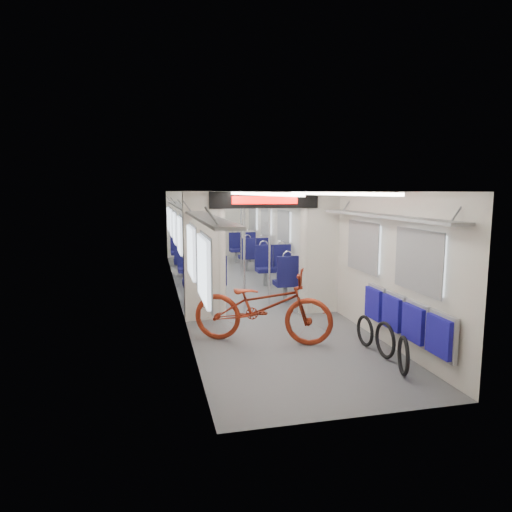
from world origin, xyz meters
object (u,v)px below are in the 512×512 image
at_px(bike_hoop_b, 385,342).
at_px(bicycle, 263,306).
at_px(stanchion_near_right, 269,249).
at_px(stanchion_far_left, 215,235).
at_px(bike_hoop_a, 403,358).
at_px(seat_bay_near_left, 200,270).
at_px(seat_bay_far_right, 248,249).
at_px(stanchion_near_left, 244,253).
at_px(flip_bench, 404,318).
at_px(seat_bay_near_right, 284,269).
at_px(bike_hoop_c, 365,332).
at_px(seat_bay_far_left, 189,251).
at_px(stanchion_far_right, 241,234).

bearing_deg(bike_hoop_b, bicycle, 144.70).
bearing_deg(stanchion_near_right, bike_hoop_b, -76.65).
relative_size(stanchion_near_right, stanchion_far_left, 1.00).
distance_m(bike_hoop_a, seat_bay_near_left, 5.67).
height_order(seat_bay_far_right, stanchion_near_left, stanchion_near_left).
bearing_deg(bike_hoop_a, flip_bench, 59.63).
distance_m(seat_bay_near_left, seat_bay_near_right, 1.92).
bearing_deg(bike_hoop_c, bike_hoop_a, -91.48).
bearing_deg(bike_hoop_b, seat_bay_far_left, 104.71).
relative_size(bicycle, stanchion_far_left, 0.93).
height_order(bicycle, seat_bay_near_left, bicycle).
xyz_separation_m(bike_hoop_c, stanchion_near_left, (-1.37, 2.32, 0.94)).
bearing_deg(stanchion_far_right, flip_bench, -81.77).
distance_m(seat_bay_far_right, stanchion_far_right, 1.77).
relative_size(flip_bench, seat_bay_near_left, 1.06).
xyz_separation_m(bicycle, bike_hoop_c, (1.45, -0.53, -0.35)).
relative_size(flip_bench, seat_bay_near_right, 1.03).
xyz_separation_m(seat_bay_far_left, stanchion_near_right, (1.26, -4.49, 0.58)).
xyz_separation_m(stanchion_near_left, stanchion_far_right, (0.68, 3.74, 0.00)).
bearing_deg(seat_bay_far_left, stanchion_far_left, -68.05).
relative_size(bike_hoop_b, stanchion_near_left, 0.23).
bearing_deg(bike_hoop_c, stanchion_far_left, 103.76).
bearing_deg(seat_bay_far_right, seat_bay_near_right, -90.00).
relative_size(bike_hoop_c, seat_bay_far_right, 0.24).
height_order(flip_bench, stanchion_near_right, stanchion_near_right).
bearing_deg(flip_bench, stanchion_near_right, 106.85).
bearing_deg(stanchion_near_left, bicycle, -92.74).
distance_m(seat_bay_far_left, stanchion_near_left, 5.05).
xyz_separation_m(seat_bay_near_left, seat_bay_far_left, (0.00, 3.10, 0.03)).
xyz_separation_m(bicycle, seat_bay_near_left, (-0.56, 3.66, -0.03)).
xyz_separation_m(bike_hoop_a, bike_hoop_b, (0.07, 0.59, 0.01)).
bearing_deg(flip_bench, bicycle, 147.05).
height_order(bike_hoop_b, seat_bay_near_left, seat_bay_near_left).
relative_size(bike_hoop_b, stanchion_far_left, 0.23).
height_order(bike_hoop_a, bike_hoop_c, bike_hoop_a).
height_order(bike_hoop_c, stanchion_near_right, stanchion_near_right).
height_order(bike_hoop_a, stanchion_far_right, stanchion_far_right).
distance_m(stanchion_near_left, stanchion_far_left, 3.55).
bearing_deg(bike_hoop_b, stanchion_far_right, 96.28).
relative_size(bike_hoop_a, seat_bay_near_left, 0.25).
relative_size(stanchion_near_left, stanchion_near_right, 1.00).
xyz_separation_m(bicycle, stanchion_far_right, (0.77, 5.53, 0.59)).
relative_size(seat_bay_near_right, stanchion_near_right, 0.91).
xyz_separation_m(bike_hoop_b, seat_bay_near_right, (-0.18, 4.27, 0.31)).
xyz_separation_m(bike_hoop_a, bike_hoop_c, (0.03, 1.11, -0.02)).
bearing_deg(stanchion_near_left, seat_bay_near_right, 49.38).
xyz_separation_m(seat_bay_near_left, stanchion_near_right, (1.26, -1.39, 0.61)).
relative_size(bicycle, stanchion_near_left, 0.93).
distance_m(bike_hoop_a, stanchion_near_right, 4.08).
xyz_separation_m(flip_bench, seat_bay_near_left, (-2.29, 4.78, -0.04)).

